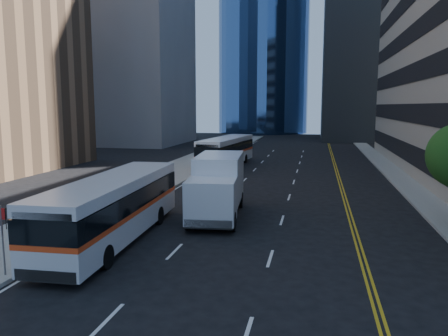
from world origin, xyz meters
TOP-DOWN VIEW (x-y plane):
  - ground at (0.00, 0.00)m, footprint 160.00×160.00m
  - sidewalk_west at (-10.50, 25.00)m, footprint 5.00×90.00m
  - sidewalk_east at (9.00, 25.00)m, footprint 2.00×90.00m
  - midrise_west at (-28.00, 52.00)m, footprint 18.00×18.00m
  - bus_front at (-6.60, 2.88)m, footprint 2.89×11.22m
  - bus_rear at (-6.60, 27.79)m, footprint 3.67×11.41m
  - box_truck at (-3.01, 7.98)m, footprint 3.05×7.14m

SIDE VIEW (x-z plane):
  - ground at x=0.00m, z-range 0.00..0.00m
  - sidewalk_west at x=-10.50m, z-range 0.00..0.15m
  - sidewalk_east at x=9.00m, z-range 0.00..0.15m
  - bus_front at x=-6.60m, z-range 0.13..3.00m
  - bus_rear at x=-6.60m, z-range 0.13..3.02m
  - box_truck at x=-3.01m, z-range 0.09..3.41m
  - midrise_west at x=-28.00m, z-range 0.00..35.00m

